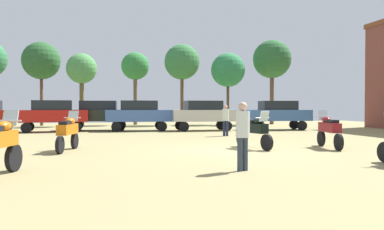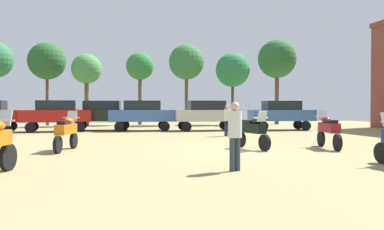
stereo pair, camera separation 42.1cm
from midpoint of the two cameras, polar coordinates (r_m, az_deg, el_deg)
name	(u,v)px [view 2 (the right image)]	position (r m, az deg, el deg)	size (l,w,h in m)	color
ground_plane	(233,151)	(13.83, 7.16, -5.40)	(44.00, 52.00, 0.02)	#938758
motorcycle_5	(252,130)	(14.36, 10.00, -2.29)	(0.79, 2.13, 1.44)	black
motorcycle_6	(329,130)	(15.29, 20.78, -2.10)	(0.70, 2.25, 1.45)	black
motorcycle_8	(66,131)	(14.21, -17.73, -2.36)	(0.74, 2.18, 1.44)	black
car_2	(56,113)	(25.55, -19.47, 0.23)	(4.45, 2.20, 2.00)	black
car_3	(102,113)	(26.12, -13.02, 0.29)	(4.42, 2.11, 2.00)	black
car_4	(206,113)	(25.18, 2.62, 0.28)	(4.31, 1.83, 2.00)	black
car_5	(281,113)	(26.55, 13.85, 0.30)	(4.45, 2.20, 2.00)	black
car_6	(142,113)	(25.10, -7.16, 0.27)	(4.33, 1.87, 2.00)	black
person_1	(235,131)	(9.33, 7.83, -2.39)	(0.45, 0.45, 1.71)	#2C3645
person_2	(227,118)	(20.46, 5.95, -0.43)	(0.48, 0.48, 1.70)	#1F2641
tree_1	(47,61)	(34.46, -20.85, 7.61)	(3.15, 3.15, 7.07)	brown
tree_2	(186,62)	(33.49, -0.49, 7.98)	(3.12, 3.12, 7.13)	brown
tree_5	(233,70)	(34.37, 6.54, 6.78)	(3.08, 3.08, 6.48)	brown
tree_6	(86,70)	(32.63, -15.38, 6.63)	(2.50, 2.50, 6.02)	brown
tree_7	(140,67)	(34.02, -7.57, 7.21)	(2.46, 2.46, 6.46)	brown
tree_8	(277,59)	(35.37, 13.13, 8.22)	(3.48, 3.48, 7.70)	brown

